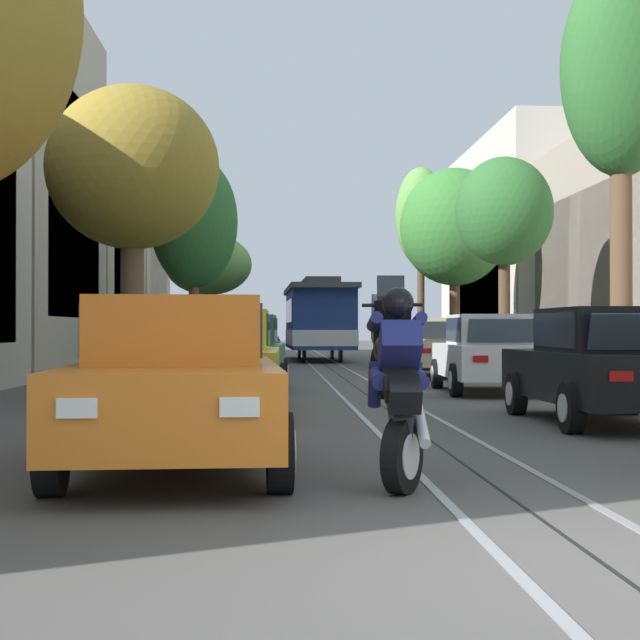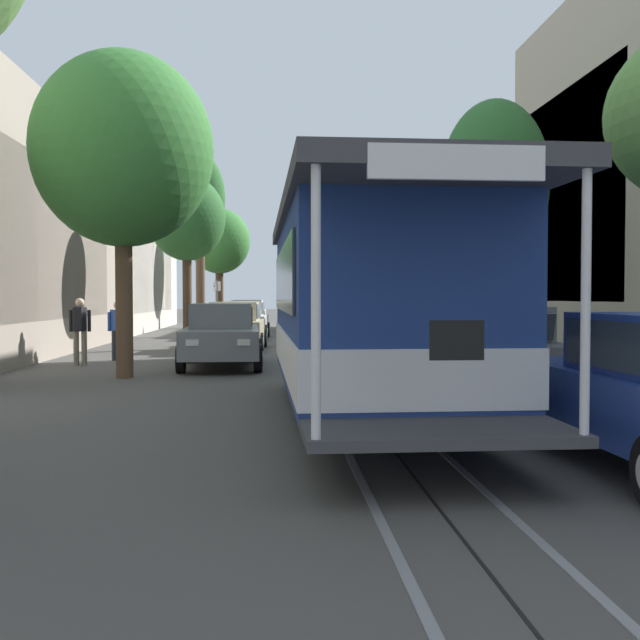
% 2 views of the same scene
% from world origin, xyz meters
% --- Properties ---
extents(ground_plane, '(160.00, 160.00, 0.00)m').
position_xyz_m(ground_plane, '(0.00, 20.53, 0.00)').
color(ground_plane, '#4C4947').
extents(trolley_track_rails, '(1.14, 59.32, 0.01)m').
position_xyz_m(trolley_track_rails, '(0.00, 23.66, 0.00)').
color(trolley_track_rails, gray).
rests_on(trolley_track_rails, ground).
extents(parked_car_orange_near_left, '(2.13, 4.42, 1.58)m').
position_xyz_m(parked_car_orange_near_left, '(-2.71, 4.04, 0.80)').
color(parked_car_orange_near_left, orange).
rests_on(parked_car_orange_near_left, ground).
extents(parked_car_yellow_second_left, '(2.04, 4.38, 1.58)m').
position_xyz_m(parked_car_yellow_second_left, '(-2.65, 9.99, 0.80)').
color(parked_car_yellow_second_left, gold).
rests_on(parked_car_yellow_second_left, ground).
extents(parked_car_green_mid_left, '(2.11, 4.41, 1.58)m').
position_xyz_m(parked_car_green_mid_left, '(-2.54, 15.23, 0.80)').
color(parked_car_green_mid_left, '#1E6038').
rests_on(parked_car_green_mid_left, ground).
extents(parked_car_black_fourth_left, '(2.12, 4.41, 1.58)m').
position_xyz_m(parked_car_black_fourth_left, '(-2.64, 20.94, 0.80)').
color(parked_car_black_fourth_left, black).
rests_on(parked_car_black_fourth_left, ground).
extents(parked_car_blue_fifth_left, '(2.13, 4.42, 1.58)m').
position_xyz_m(parked_car_blue_fifth_left, '(-2.62, 27.31, 0.80)').
color(parked_car_blue_fifth_left, '#233D93').
rests_on(parked_car_blue_fifth_left, ground).
extents(parked_car_grey_sixth_left, '(2.14, 4.42, 1.58)m').
position_xyz_m(parked_car_grey_sixth_left, '(-2.62, 32.34, 0.80)').
color(parked_car_grey_sixth_left, slate).
rests_on(parked_car_grey_sixth_left, ground).
extents(parked_car_beige_near_right, '(2.09, 4.40, 1.58)m').
position_xyz_m(parked_car_beige_near_right, '(2.78, 1.78, 0.80)').
color(parked_car_beige_near_right, '#C1B28E').
rests_on(parked_car_beige_near_right, ground).
extents(parked_car_black_second_right, '(2.02, 4.37, 1.58)m').
position_xyz_m(parked_car_black_second_right, '(2.71, 8.17, 0.80)').
color(parked_car_black_second_right, black).
rests_on(parked_car_black_second_right, ground).
extents(parked_car_white_mid_right, '(2.10, 4.40, 1.58)m').
position_xyz_m(parked_car_white_mid_right, '(2.55, 14.63, 0.80)').
color(parked_car_white_mid_right, silver).
rests_on(parked_car_white_mid_right, ground).
extents(parked_car_beige_fourth_right, '(2.09, 4.40, 1.58)m').
position_xyz_m(parked_car_beige_fourth_right, '(2.61, 21.18, 0.80)').
color(parked_car_beige_fourth_right, '#C1B28E').
rests_on(parked_car_beige_fourth_right, ground).
extents(parked_car_grey_fifth_right, '(2.11, 4.41, 1.58)m').
position_xyz_m(parked_car_grey_fifth_right, '(2.65, 27.01, 0.80)').
color(parked_car_grey_fifth_right, slate).
rests_on(parked_car_grey_fifth_right, ground).
extents(street_tree_kerb_left_near, '(2.46, 2.64, 5.56)m').
position_xyz_m(street_tree_kerb_left_near, '(-4.66, 3.26, 3.90)').
color(street_tree_kerb_left_near, brown).
rests_on(street_tree_kerb_left_near, ground).
extents(street_tree_kerb_left_second, '(3.58, 3.18, 6.34)m').
position_xyz_m(street_tree_kerb_left_second, '(-4.74, 15.34, 4.58)').
color(street_tree_kerb_left_second, brown).
rests_on(street_tree_kerb_left_second, ground).
extents(street_tree_kerb_left_mid, '(2.81, 2.65, 6.87)m').
position_xyz_m(street_tree_kerb_left_mid, '(-4.39, 26.53, 4.70)').
color(street_tree_kerb_left_mid, brown).
rests_on(street_tree_kerb_left_mid, ground).
extents(street_tree_kerb_right_near, '(3.47, 3.32, 6.75)m').
position_xyz_m(street_tree_kerb_right_near, '(4.41, 3.77, 4.85)').
color(street_tree_kerb_right_near, '#4C3826').
rests_on(street_tree_kerb_right_near, ground).
extents(street_tree_kerb_right_second, '(2.23, 1.83, 8.11)m').
position_xyz_m(street_tree_kerb_right_second, '(4.59, 12.72, 5.93)').
color(street_tree_kerb_right_second, brown).
rests_on(street_tree_kerb_right_second, ground).
extents(street_tree_kerb_right_mid, '(2.58, 2.50, 5.83)m').
position_xyz_m(street_tree_kerb_right_mid, '(4.26, 20.49, 4.35)').
color(street_tree_kerb_right_mid, '#4C3826').
rests_on(street_tree_kerb_right_mid, ground).
extents(street_tree_kerb_right_fourth, '(3.87, 3.64, 6.99)m').
position_xyz_m(street_tree_kerb_right_fourth, '(4.57, 29.28, 4.88)').
color(street_tree_kerb_right_fourth, brown).
rests_on(street_tree_kerb_right_fourth, ground).
extents(cable_car_trolley, '(2.76, 9.17, 3.28)m').
position_xyz_m(cable_car_trolley, '(-0.00, 34.65, 1.66)').
color(cable_car_trolley, navy).
rests_on(cable_car_trolley, ground).
extents(motorcycle_with_rider, '(0.51, 1.87, 1.76)m').
position_xyz_m(motorcycle_with_rider, '(-0.80, 3.09, 0.93)').
color(motorcycle_with_rider, black).
rests_on(motorcycle_with_rider, ground).
extents(pedestrian_on_left_pavement, '(0.55, 0.39, 1.72)m').
position_xyz_m(pedestrian_on_left_pavement, '(6.29, 26.30, 0.97)').
color(pedestrian_on_left_pavement, slate).
rests_on(pedestrian_on_left_pavement, ground).
extents(pedestrian_on_right_pavement, '(0.55, 0.38, 1.63)m').
position_xyz_m(pedestrian_on_right_pavement, '(5.62, 24.96, 0.92)').
color(pedestrian_on_right_pavement, '#282D38').
rests_on(pedestrian_on_right_pavement, ground).
extents(pedestrian_crossing_far, '(0.55, 0.42, 1.73)m').
position_xyz_m(pedestrian_crossing_far, '(-6.60, 5.14, 0.98)').
color(pedestrian_crossing_far, black).
rests_on(pedestrian_crossing_far, ground).
extents(street_sign_post, '(0.36, 0.10, 2.58)m').
position_xyz_m(street_sign_post, '(4.18, 8.60, 1.61)').
color(street_sign_post, slate).
rests_on(street_sign_post, ground).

